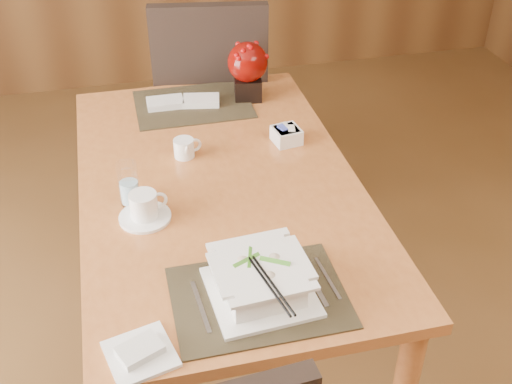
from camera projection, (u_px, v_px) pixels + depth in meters
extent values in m
cube|color=#BD6C34|center=(219.00, 186.00, 2.11)|extent=(0.90, 1.50, 0.04)
cylinder|color=#BD6C34|center=(105.00, 181.00, 2.80)|extent=(0.07, 0.07, 0.71)
cylinder|color=#BD6C34|center=(277.00, 158.00, 2.95)|extent=(0.07, 0.07, 0.71)
cube|color=black|center=(259.00, 297.00, 1.66)|extent=(0.45, 0.33, 0.01)
cube|color=black|center=(193.00, 104.00, 2.53)|extent=(0.45, 0.33, 0.01)
cube|color=white|center=(261.00, 294.00, 1.67)|extent=(0.28, 0.28, 0.01)
cube|color=white|center=(261.00, 279.00, 1.64)|extent=(0.20, 0.20, 0.09)
cylinder|color=#C5C26A|center=(261.00, 279.00, 1.64)|extent=(0.17, 0.17, 0.07)
cylinder|color=white|center=(145.00, 217.00, 1.94)|extent=(0.16, 0.16, 0.01)
cylinder|color=white|center=(144.00, 205.00, 1.91)|extent=(0.10, 0.10, 0.08)
cylinder|color=black|center=(142.00, 196.00, 1.89)|extent=(0.08, 0.08, 0.01)
cylinder|color=white|center=(129.00, 184.00, 1.96)|extent=(0.07, 0.07, 0.15)
cube|color=white|center=(287.00, 135.00, 2.29)|extent=(0.11, 0.11, 0.06)
cube|color=black|center=(248.00, 88.00, 2.56)|extent=(0.12, 0.12, 0.09)
sphere|color=#760904|center=(248.00, 62.00, 2.50)|extent=(0.16, 0.16, 0.16)
cube|color=white|center=(140.00, 354.00, 1.51)|extent=(0.18, 0.18, 0.01)
cube|color=black|center=(213.00, 108.00, 3.04)|extent=(0.58, 0.58, 0.07)
cube|color=black|center=(210.00, 69.00, 2.68)|extent=(0.48, 0.13, 0.55)
cylinder|color=black|center=(253.00, 133.00, 3.38)|extent=(0.04, 0.04, 0.47)
cylinder|color=black|center=(259.00, 177.00, 3.04)|extent=(0.04, 0.04, 0.47)
cylinder|color=black|center=(174.00, 136.00, 3.35)|extent=(0.04, 0.04, 0.47)
cylinder|color=black|center=(171.00, 180.00, 3.02)|extent=(0.04, 0.04, 0.47)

